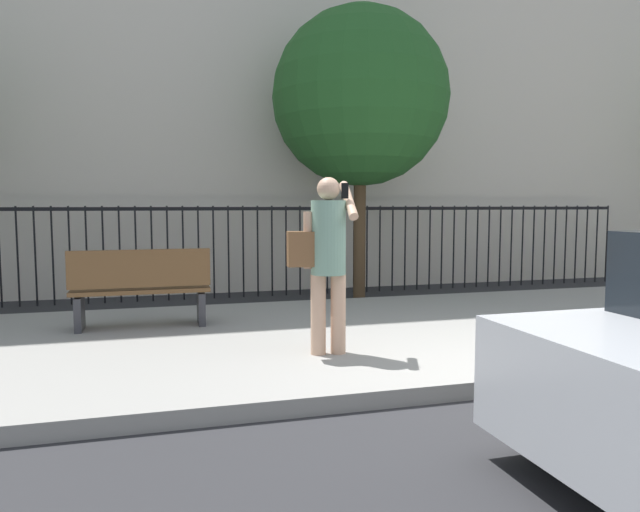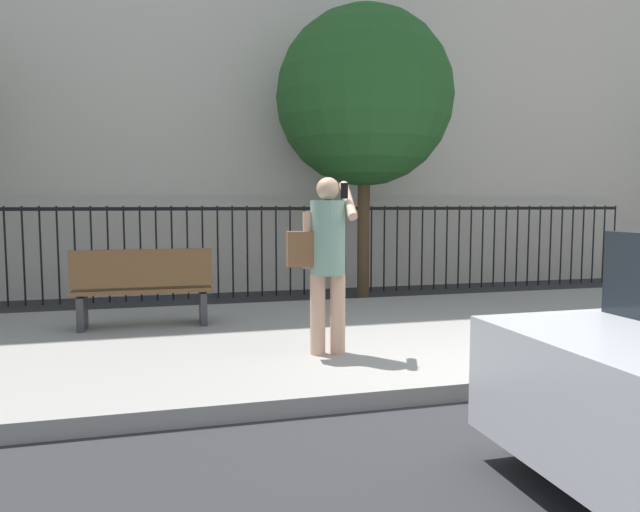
% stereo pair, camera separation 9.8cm
% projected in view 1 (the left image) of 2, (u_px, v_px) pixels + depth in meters
% --- Properties ---
extents(ground_plane, '(60.00, 60.00, 0.00)m').
position_uv_depth(ground_plane, '(535.00, 394.00, 4.97)').
color(ground_plane, '#28282B').
extents(sidewalk, '(28.00, 4.40, 0.15)m').
position_uv_depth(sidewalk, '(423.00, 331.00, 7.08)').
color(sidewalk, gray).
rests_on(sidewalk, ground).
extents(building_facade, '(28.00, 4.00, 11.30)m').
position_uv_depth(building_facade, '(300.00, 19.00, 12.62)').
color(building_facade, beige).
rests_on(building_facade, ground).
extents(iron_fence, '(12.03, 0.04, 1.60)m').
position_uv_depth(iron_fence, '(334.00, 238.00, 10.54)').
color(iron_fence, black).
rests_on(iron_fence, ground).
extents(pedestrian_on_phone, '(0.67, 0.51, 1.73)m').
position_uv_depth(pedestrian_on_phone, '(326.00, 252.00, 5.64)').
color(pedestrian_on_phone, tan).
rests_on(pedestrian_on_phone, sidewalk).
extents(street_bench, '(1.60, 0.45, 0.95)m').
position_uv_depth(street_bench, '(141.00, 287.00, 6.87)').
color(street_bench, brown).
rests_on(street_bench, sidewalk).
extents(street_tree_mid, '(2.97, 2.97, 4.91)m').
position_uv_depth(street_tree_mid, '(360.00, 98.00, 9.74)').
color(street_tree_mid, '#4C3823').
rests_on(street_tree_mid, ground).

